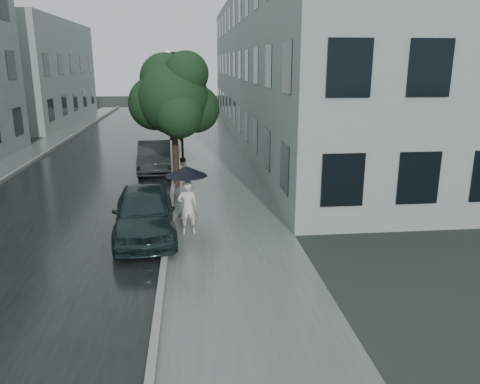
{
  "coord_description": "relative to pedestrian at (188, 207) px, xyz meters",
  "views": [
    {
      "loc": [
        -0.86,
        -10.69,
        4.74
      ],
      "look_at": [
        0.45,
        1.62,
        1.3
      ],
      "focal_mm": 35.0,
      "sensor_mm": 36.0,
      "label": 1
    }
  ],
  "objects": [
    {
      "name": "asphalt_road",
      "position": [
        -4.08,
        10.0,
        -0.79
      ],
      "size": [
        6.85,
        60.0,
        0.0
      ],
      "primitive_type": "cube",
      "color": "black",
      "rests_on": "ground"
    },
    {
      "name": "sidewalk",
      "position": [
        1.24,
        10.0,
        -0.79
      ],
      "size": [
        3.5,
        60.0,
        0.01
      ],
      "primitive_type": "cube",
      "color": "slate",
      "rests_on": "ground"
    },
    {
      "name": "ground",
      "position": [
        0.99,
        -2.0,
        -0.79
      ],
      "size": [
        120.0,
        120.0,
        0.0
      ],
      "primitive_type": "plane",
      "color": "black",
      "rests_on": "ground"
    },
    {
      "name": "building_far_b",
      "position": [
        -12.78,
        28.0,
        3.21
      ],
      "size": [
        7.02,
        18.0,
        8.0
      ],
      "color": "gray",
      "rests_on": "ground"
    },
    {
      "name": "car_far",
      "position": [
        -1.48,
        8.22,
        -0.11
      ],
      "size": [
        1.62,
        4.14,
        1.34
      ],
      "primitive_type": "imported",
      "rotation": [
        0.0,
        0.0,
        0.05
      ],
      "color": "black",
      "rests_on": "ground"
    },
    {
      "name": "building_near",
      "position": [
        6.46,
        17.5,
        3.71
      ],
      "size": [
        7.02,
        36.0,
        9.0
      ],
      "color": "gray",
      "rests_on": "ground"
    },
    {
      "name": "kerb_near",
      "position": [
        -0.58,
        10.0,
        -0.71
      ],
      "size": [
        0.15,
        60.0,
        0.15
      ],
      "primitive_type": "cube",
      "color": "slate",
      "rests_on": "ground"
    },
    {
      "name": "car_near",
      "position": [
        -1.21,
        -0.05,
        -0.08
      ],
      "size": [
        2.01,
        4.27,
        1.41
      ],
      "primitive_type": "imported",
      "rotation": [
        0.0,
        0.0,
        0.08
      ],
      "color": "black",
      "rests_on": "ground"
    },
    {
      "name": "lamp_post",
      "position": [
        -0.42,
        10.22,
        2.23
      ],
      "size": [
        0.84,
        0.38,
        5.28
      ],
      "rotation": [
        0.0,
        0.0,
        -0.15
      ],
      "color": "black",
      "rests_on": "ground"
    },
    {
      "name": "sidewalk_far",
      "position": [
        -8.51,
        10.0,
        -0.79
      ],
      "size": [
        1.7,
        60.0,
        0.01
      ],
      "primitive_type": "cube",
      "color": "#4C5451",
      "rests_on": "ground"
    },
    {
      "name": "street_tree",
      "position": [
        -0.46,
        5.37,
        2.68
      ],
      "size": [
        3.48,
        3.16,
        5.17
      ],
      "color": "#332619",
      "rests_on": "ground"
    },
    {
      "name": "pedestrian",
      "position": [
        0.0,
        0.0,
        0.0
      ],
      "size": [
        0.61,
        0.43,
        1.56
      ],
      "primitive_type": "imported",
      "rotation": [
        0.0,
        0.0,
        3.24
      ],
      "color": "beige",
      "rests_on": "sidewalk"
    },
    {
      "name": "kerb_far",
      "position": [
        -7.58,
        10.0,
        -0.71
      ],
      "size": [
        0.15,
        60.0,
        0.15
      ],
      "primitive_type": "cube",
      "color": "slate",
      "rests_on": "ground"
    },
    {
      "name": "umbrella",
      "position": [
        -0.01,
        -0.05,
        1.06
      ],
      "size": [
        1.37,
        1.37,
        1.1
      ],
      "rotation": [
        0.0,
        0.0,
        0.16
      ],
      "color": "black",
      "rests_on": "ground"
    }
  ]
}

